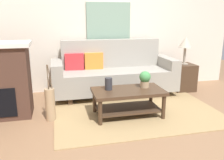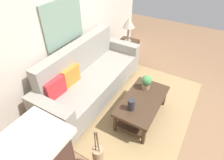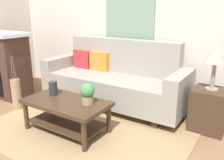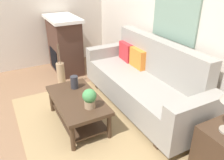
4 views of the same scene
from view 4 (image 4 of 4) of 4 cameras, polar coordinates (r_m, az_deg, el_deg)
name	(u,v)px [view 4 (image 4 of 4)]	position (r m, az deg, el deg)	size (l,w,h in m)	color
ground_plane	(57,139)	(3.20, -13.70, -14.23)	(9.33, 9.33, 0.00)	#8C6647
wall_back	(185,21)	(3.52, 17.77, 13.85)	(5.33, 0.10, 2.70)	beige
wall_left	(37,4)	(5.26, -18.42, 17.64)	(0.10, 4.97, 2.70)	beige
area_rug	(91,128)	(3.31, -5.21, -11.81)	(2.66, 1.83, 0.01)	#A38456
couch	(144,82)	(3.59, 8.05, -0.54)	(2.40, 0.84, 1.08)	gray
throw_pillow_crimson	(126,52)	(4.14, 3.59, 7.15)	(0.36, 0.12, 0.32)	red
throw_pillow_orange	(138,58)	(3.84, 6.54, 5.45)	(0.36, 0.12, 0.32)	orange
coffee_table	(77,105)	(3.24, -8.70, -6.25)	(1.10, 0.60, 0.43)	#422D1E
tabletop_vase	(74,82)	(3.40, -9.45, -0.54)	(0.11, 0.11, 0.19)	#2D2D33
potted_plant_tabletop	(90,98)	(2.88, -5.68, -4.49)	(0.18, 0.18, 0.26)	tan
side_table	(221,152)	(2.80, 25.72, -15.99)	(0.44, 0.44, 0.56)	#422D1E
fireplace	(65,45)	(4.93, -11.85, 8.71)	(1.02, 0.58, 1.16)	#472D23
floor_vase	(61,76)	(4.30, -12.67, 1.06)	(0.15, 0.15, 0.50)	tan
floor_vase_branch_a	(59,54)	(4.12, -13.18, 6.33)	(0.01, 0.01, 0.36)	brown
floor_vase_branch_b	(59,54)	(4.15, -13.07, 6.50)	(0.01, 0.01, 0.36)	brown
floor_vase_branch_c	(58,54)	(4.14, -13.53, 6.41)	(0.01, 0.01, 0.36)	brown
framed_painting	(175,15)	(3.56, 15.46, 15.56)	(0.92, 0.03, 0.76)	gray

